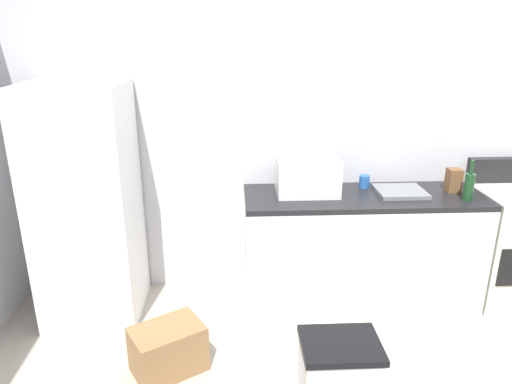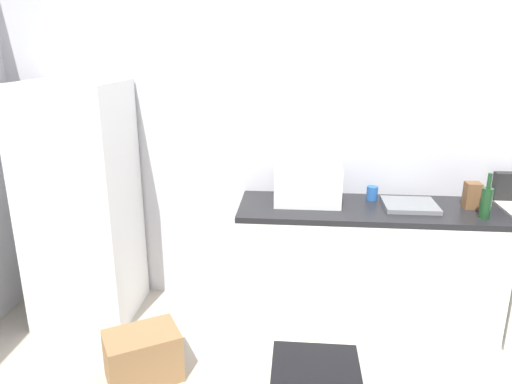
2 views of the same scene
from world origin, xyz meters
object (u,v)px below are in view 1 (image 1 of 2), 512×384
(stove_oven, at_px, (511,243))
(microwave, at_px, (307,176))
(refrigerator, at_px, (87,205))
(coffee_mug, at_px, (364,182))
(cardboard_box_medium, at_px, (168,349))
(knife_block, at_px, (454,180))
(storage_bin, at_px, (339,369))
(wine_bottle, at_px, (469,186))

(stove_oven, bearing_deg, microwave, 177.93)
(refrigerator, xyz_separation_m, stove_oven, (3.27, 0.06, -0.41))
(refrigerator, height_order, microwave, refrigerator)
(stove_oven, bearing_deg, coffee_mug, 172.39)
(cardboard_box_medium, bearing_deg, coffee_mug, 32.75)
(knife_block, height_order, cardboard_box_medium, knife_block)
(stove_oven, relative_size, knife_block, 6.11)
(cardboard_box_medium, distance_m, storage_bin, 1.07)
(refrigerator, xyz_separation_m, knife_block, (2.75, 0.09, 0.12))
(refrigerator, xyz_separation_m, microwave, (1.62, 0.11, 0.16))
(wine_bottle, xyz_separation_m, cardboard_box_medium, (-2.13, -0.62, -0.85))
(wine_bottle, relative_size, storage_bin, 0.65)
(refrigerator, height_order, storage_bin, refrigerator)
(microwave, bearing_deg, wine_bottle, -10.63)
(coffee_mug, height_order, cardboard_box_medium, coffee_mug)
(wine_bottle, xyz_separation_m, coffee_mug, (-0.68, 0.31, -0.06))
(microwave, relative_size, storage_bin, 1.00)
(stove_oven, height_order, wine_bottle, wine_bottle)
(microwave, bearing_deg, refrigerator, -175.97)
(microwave, height_order, coffee_mug, microwave)
(refrigerator, relative_size, cardboard_box_medium, 3.99)
(refrigerator, bearing_deg, microwave, 4.03)
(cardboard_box_medium, height_order, storage_bin, storage_bin)
(stove_oven, height_order, knife_block, stove_oven)
(storage_bin, bearing_deg, refrigerator, 149.14)
(storage_bin, bearing_deg, microwave, 92.52)
(coffee_mug, bearing_deg, storage_bin, -109.11)
(wine_bottle, xyz_separation_m, knife_block, (-0.02, 0.19, -0.02))
(cardboard_box_medium, bearing_deg, storage_bin, -14.82)
(stove_oven, height_order, coffee_mug, stove_oven)
(microwave, xyz_separation_m, wine_bottle, (1.15, -0.22, -0.03))
(refrigerator, bearing_deg, knife_block, 1.96)
(cardboard_box_medium, relative_size, storage_bin, 0.95)
(wine_bottle, bearing_deg, microwave, 169.37)
(coffee_mug, distance_m, storage_bin, 1.49)
(wine_bottle, bearing_deg, knife_block, 96.25)
(refrigerator, xyz_separation_m, coffee_mug, (2.09, 0.21, 0.08))
(refrigerator, height_order, cardboard_box_medium, refrigerator)
(knife_block, xyz_separation_m, storage_bin, (-1.08, -1.09, -0.80))
(storage_bin, bearing_deg, knife_block, 45.47)
(refrigerator, xyz_separation_m, storage_bin, (1.67, -1.00, -0.68))
(wine_bottle, bearing_deg, stove_oven, 17.29)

